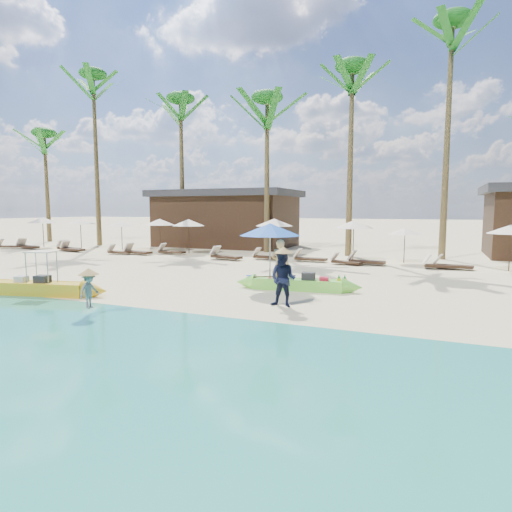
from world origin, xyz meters
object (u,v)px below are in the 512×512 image
at_px(green_canoe, 297,284).
at_px(yellow_canoe, 37,288).
at_px(blue_umbrella, 270,230).
at_px(tourist, 280,265).

xyz_separation_m(green_canoe, yellow_canoe, (-7.76, -4.23, 0.02)).
bearing_deg(green_canoe, blue_umbrella, 175.67).
relative_size(yellow_canoe, blue_umbrella, 2.37).
xyz_separation_m(green_canoe, tourist, (-0.57, -0.20, 0.69)).
xyz_separation_m(green_canoe, blue_umbrella, (-1.02, -0.06, 1.91)).
relative_size(yellow_canoe, tourist, 3.10).
bearing_deg(yellow_canoe, green_canoe, 15.57).
bearing_deg(tourist, yellow_canoe, 26.21).
xyz_separation_m(yellow_canoe, tourist, (7.19, 4.03, 0.66)).
xyz_separation_m(yellow_canoe, blue_umbrella, (6.75, 4.18, 1.89)).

